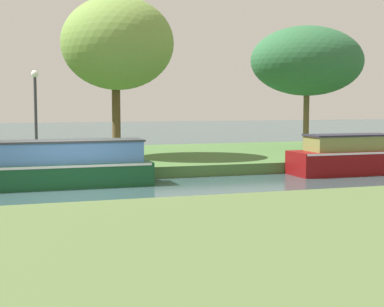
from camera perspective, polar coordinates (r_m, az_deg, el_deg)
name	(u,v)px	position (r m, az deg, el deg)	size (l,w,h in m)	color
ground_plane	(78,192)	(16.77, -11.38, -3.77)	(120.00, 120.00, 0.00)	#314B4E
riverbank_far	(57,161)	(23.67, -13.32, -0.76)	(72.00, 10.00, 0.40)	#466D36
riverbank_near	(153,274)	(8.05, -3.94, -11.91)	(72.00, 10.00, 0.40)	#506637
maroon_barge	(348,156)	(21.22, 15.31, -0.27)	(4.16, 1.56, 1.43)	maroon
forest_narrowboat	(10,167)	(17.78, -17.76, -1.27)	(8.80, 1.58, 1.93)	#164B26
willow_tree_centre	(118,44)	(22.82, -7.46, 10.84)	(4.39, 4.61, 6.29)	brown
willow_tree_right	(307,61)	(28.07, 11.48, 9.05)	(5.59, 4.45, 5.80)	brown
lamp_post	(36,107)	(19.81, -15.38, 4.49)	(0.24, 0.24, 3.24)	#333338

